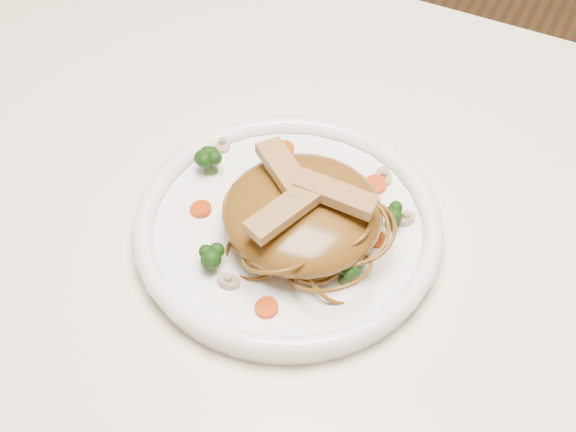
% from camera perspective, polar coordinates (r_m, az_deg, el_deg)
% --- Properties ---
extents(table, '(1.20, 0.80, 0.75)m').
position_cam_1_polar(table, '(0.85, 4.42, -5.52)').
color(table, white).
rests_on(table, ground).
extents(plate, '(0.38, 0.38, 0.02)m').
position_cam_1_polar(plate, '(0.76, -0.00, -1.09)').
color(plate, white).
rests_on(plate, table).
extents(noodle_mound, '(0.17, 0.17, 0.05)m').
position_cam_1_polar(noodle_mound, '(0.73, 1.04, 0.25)').
color(noodle_mound, brown).
rests_on(noodle_mound, plate).
extents(chicken_a, '(0.08, 0.03, 0.01)m').
position_cam_1_polar(chicken_a, '(0.70, 3.45, 1.58)').
color(chicken_a, tan).
rests_on(chicken_a, noodle_mound).
extents(chicken_b, '(0.08, 0.07, 0.01)m').
position_cam_1_polar(chicken_b, '(0.72, -0.26, 3.37)').
color(chicken_b, tan).
rests_on(chicken_b, noodle_mound).
extents(chicken_c, '(0.05, 0.08, 0.01)m').
position_cam_1_polar(chicken_c, '(0.69, -0.31, 0.33)').
color(chicken_c, tan).
rests_on(chicken_c, noodle_mound).
extents(broccoli_0, '(0.03, 0.03, 0.03)m').
position_cam_1_polar(broccoli_0, '(0.75, 7.61, 0.18)').
color(broccoli_0, '#14390B').
rests_on(broccoli_0, plate).
extents(broccoli_1, '(0.04, 0.04, 0.03)m').
position_cam_1_polar(broccoli_1, '(0.80, -5.64, 4.12)').
color(broccoli_1, '#14390B').
rests_on(broccoli_1, plate).
extents(broccoli_2, '(0.03, 0.03, 0.03)m').
position_cam_1_polar(broccoli_2, '(0.72, -5.75, -2.75)').
color(broccoli_2, '#14390B').
rests_on(broccoli_2, plate).
extents(broccoli_3, '(0.03, 0.03, 0.03)m').
position_cam_1_polar(broccoli_3, '(0.70, 4.25, -3.92)').
color(broccoli_3, '#14390B').
rests_on(broccoli_3, plate).
extents(carrot_0, '(0.03, 0.03, 0.00)m').
position_cam_1_polar(carrot_0, '(0.79, 6.29, 2.25)').
color(carrot_0, '#B83C06').
rests_on(carrot_0, plate).
extents(carrot_1, '(0.03, 0.03, 0.00)m').
position_cam_1_polar(carrot_1, '(0.77, -6.30, 0.51)').
color(carrot_1, '#B83C06').
rests_on(carrot_1, plate).
extents(carrot_2, '(0.02, 0.02, 0.00)m').
position_cam_1_polar(carrot_2, '(0.74, 6.44, -1.69)').
color(carrot_2, '#B83C06').
rests_on(carrot_2, plate).
extents(carrot_3, '(0.03, 0.03, 0.00)m').
position_cam_1_polar(carrot_3, '(0.82, -0.31, 4.85)').
color(carrot_3, '#B83C06').
rests_on(carrot_3, plate).
extents(carrot_4, '(0.02, 0.02, 0.00)m').
position_cam_1_polar(carrot_4, '(0.69, -1.55, -6.61)').
color(carrot_4, '#B83C06').
rests_on(carrot_4, plate).
extents(mushroom_0, '(0.02, 0.02, 0.01)m').
position_cam_1_polar(mushroom_0, '(0.71, -4.31, -4.71)').
color(mushroom_0, tan).
rests_on(mushroom_0, plate).
extents(mushroom_1, '(0.03, 0.03, 0.01)m').
position_cam_1_polar(mushroom_1, '(0.76, 8.47, -0.18)').
color(mushroom_1, tan).
rests_on(mushroom_1, plate).
extents(mushroom_2, '(0.03, 0.03, 0.01)m').
position_cam_1_polar(mushroom_2, '(0.83, -4.73, 5.15)').
color(mushroom_2, tan).
rests_on(mushroom_2, plate).
extents(mushroom_3, '(0.03, 0.03, 0.01)m').
position_cam_1_polar(mushroom_3, '(0.80, 6.90, 2.82)').
color(mushroom_3, tan).
rests_on(mushroom_3, plate).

